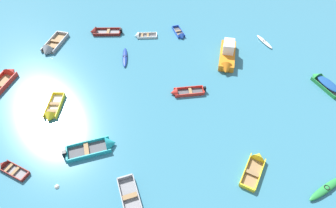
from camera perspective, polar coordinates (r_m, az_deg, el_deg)
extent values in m
cube|color=gray|center=(32.72, 28.88, 2.98)|extent=(2.61, 3.07, 0.09)
cube|color=#288C3D|center=(32.22, 28.26, 2.86)|extent=(1.82, 2.58, 0.36)
cube|color=#288C3D|center=(33.07, 29.65, 3.43)|extent=(1.82, 2.58, 0.36)
cone|color=#288C3D|center=(33.26, 27.12, 4.97)|extent=(1.35, 1.24, 1.15)
cube|color=#937047|center=(32.54, 29.20, 3.06)|extent=(1.07, 0.88, 0.03)
ellipsoid|color=#19478C|center=(32.46, 29.15, 3.52)|extent=(2.42, 2.83, 0.32)
cube|color=#99754C|center=(36.73, -21.36, 11.10)|extent=(1.60, 3.70, 0.11)
cube|color=gray|center=(36.26, -20.42, 11.22)|extent=(0.32, 3.78, 0.43)
cube|color=gray|center=(37.04, -22.42, 11.38)|extent=(0.32, 3.78, 0.43)
cube|color=gray|center=(37.92, -20.09, 13.01)|extent=(1.45, 0.24, 0.43)
cone|color=gray|center=(35.36, -22.92, 9.42)|extent=(1.46, 0.95, 1.41)
cube|color=#937047|center=(36.73, -21.32, 11.59)|extent=(1.34, 0.47, 0.03)
cube|color=#937047|center=(36.01, -22.14, 10.55)|extent=(1.34, 0.47, 0.03)
cube|color=#99754C|center=(23.68, 16.36, -12.92)|extent=(1.90, 3.04, 0.09)
cube|color=yellow|center=(23.56, 15.08, -12.27)|extent=(0.98, 2.85, 0.37)
cube|color=yellow|center=(23.59, 17.78, -13.24)|extent=(0.98, 2.85, 0.37)
cube|color=yellow|center=(22.79, 15.35, -15.70)|extent=(1.11, 0.46, 0.37)
cone|color=yellow|center=(24.43, 17.46, -9.87)|extent=(1.26, 0.99, 1.11)
cube|color=#937047|center=(23.42, 16.36, -12.96)|extent=(1.08, 0.61, 0.03)
ellipsoid|color=white|center=(36.26, 18.54, 11.62)|extent=(1.98, 2.70, 0.26)
torus|color=black|center=(36.20, 18.58, 11.77)|extent=(0.49, 0.49, 0.06)
cube|color=gray|center=(25.73, -28.06, -11.69)|extent=(2.36, 1.38, 0.08)
cube|color=maroon|center=(25.57, -28.80, -12.22)|extent=(2.25, 0.71, 0.30)
cube|color=maroon|center=(25.73, -27.51, -10.90)|extent=(2.25, 0.71, 0.30)
cube|color=maroon|center=(24.96, -26.37, -12.77)|extent=(0.31, 0.81, 0.30)
cone|color=maroon|center=(26.39, -29.90, -10.33)|extent=(0.74, 0.92, 0.80)
cube|color=#937047|center=(25.53, -28.02, -11.61)|extent=(0.44, 0.78, 0.03)
cube|color=#937047|center=(25.95, -29.01, -10.92)|extent=(0.44, 0.78, 0.03)
cube|color=#4C4C51|center=(28.19, 4.13, 2.30)|extent=(2.88, 1.69, 0.09)
cube|color=red|center=(27.76, 4.32, 1.79)|extent=(2.74, 0.90, 0.36)
cube|color=red|center=(28.44, 3.97, 3.19)|extent=(2.74, 0.90, 0.36)
cube|color=red|center=(28.36, 6.98, 2.74)|extent=(0.38, 0.95, 0.36)
cone|color=red|center=(27.88, 1.14, 2.26)|extent=(0.90, 1.09, 0.94)
cube|color=#937047|center=(28.07, 4.45, 2.63)|extent=(0.54, 0.93, 0.03)
cube|color=black|center=(28.30, 7.23, 2.94)|extent=(0.33, 0.32, 0.50)
cube|color=orange|center=(32.62, 11.65, 9.36)|extent=(1.72, 4.78, 0.71)
cone|color=orange|center=(30.66, 11.40, 6.65)|extent=(1.37, 0.98, 1.35)
cube|color=white|center=(32.47, 11.94, 11.10)|extent=(1.20, 1.73, 1.09)
cube|color=black|center=(31.73, 11.93, 10.63)|extent=(1.09, 0.17, 0.48)
cube|color=#4C4C51|center=(36.19, 2.06, 13.94)|extent=(1.78, 2.40, 0.08)
cube|color=blue|center=(36.25, 2.71, 14.22)|extent=(1.19, 2.14, 0.33)
cube|color=blue|center=(36.00, 1.42, 14.00)|extent=(1.19, 2.14, 0.33)
cube|color=blue|center=(37.07, 1.41, 15.08)|extent=(0.76, 0.47, 0.33)
cone|color=blue|center=(35.15, 2.77, 13.07)|extent=(0.97, 0.87, 0.80)
cube|color=#937047|center=(36.19, 2.00, 14.30)|extent=(0.78, 0.58, 0.03)
cube|color=#937047|center=(35.64, 2.39, 13.71)|extent=(0.78, 0.58, 0.03)
ellipsoid|color=navy|center=(32.43, -8.52, 9.15)|extent=(1.36, 3.36, 0.30)
torus|color=black|center=(32.35, -8.55, 9.34)|extent=(0.50, 0.50, 0.06)
cube|color=#4C4C51|center=(24.71, -15.35, -8.79)|extent=(3.57, 2.67, 0.10)
cube|color=teal|center=(25.00, -15.59, -7.32)|extent=(3.15, 1.66, 0.42)
cube|color=teal|center=(24.18, -15.23, -9.90)|extent=(3.15, 1.66, 0.42)
cube|color=teal|center=(24.81, -19.40, -9.38)|extent=(0.74, 1.27, 0.42)
cone|color=teal|center=(24.46, -11.24, -7.67)|extent=(1.31, 1.54, 1.33)
cube|color=#937047|center=(24.53, -15.87, -8.56)|extent=(0.88, 1.27, 0.03)
cube|color=black|center=(24.72, -19.81, -9.26)|extent=(0.45, 0.46, 0.58)
ellipsoid|color=#288C3D|center=(24.93, 28.84, -14.44)|extent=(3.05, 2.75, 0.32)
torus|color=black|center=(24.81, 28.96, -14.27)|extent=(0.61, 0.61, 0.07)
cube|color=gray|center=(21.94, -7.39, -18.33)|extent=(2.58, 3.50, 0.12)
cube|color=gray|center=(21.80, -5.85, -17.74)|extent=(1.74, 3.13, 0.47)
cube|color=gray|center=(21.78, -9.03, -18.53)|extent=(1.74, 3.13, 0.47)
cube|color=gray|center=(22.59, -8.50, -14.24)|extent=(1.08, 0.66, 0.47)
cube|color=#937047|center=(21.77, -7.58, -17.62)|extent=(1.11, 0.83, 0.03)
cube|color=beige|center=(28.83, -21.48, -0.45)|extent=(1.46, 3.03, 0.10)
cube|color=yellow|center=(28.51, -20.53, -0.27)|extent=(0.51, 3.01, 0.41)
cube|color=yellow|center=(28.94, -22.58, -0.22)|extent=(0.51, 3.01, 0.41)
cube|color=yellow|center=(29.68, -20.76, 1.91)|extent=(1.09, 0.27, 0.41)
cone|color=yellow|center=(27.76, -22.46, -2.62)|extent=(1.16, 0.84, 1.06)
cube|color=#937047|center=(28.76, -21.52, 0.10)|extent=(1.03, 0.46, 0.03)
cube|color=#937047|center=(28.22, -22.01, -1.22)|extent=(1.03, 0.46, 0.03)
cube|color=#4C4C51|center=(35.65, -4.20, 13.25)|extent=(2.36, 1.34, 0.07)
cube|color=white|center=(35.21, -4.21, 12.96)|extent=(2.28, 0.57, 0.27)
cube|color=white|center=(35.99, -4.21, 13.80)|extent=(2.28, 0.57, 0.27)
cube|color=white|center=(35.58, -2.29, 13.46)|extent=(0.30, 0.92, 0.27)
cone|color=white|center=(35.65, -6.21, 13.31)|extent=(0.72, 0.99, 0.90)
cube|color=#937047|center=(35.56, -4.02, 13.46)|extent=(0.42, 0.87, 0.03)
cube|color=#937047|center=(35.59, -5.14, 13.41)|extent=(0.42, 0.87, 0.03)
cube|color=gray|center=(36.90, -11.98, 13.64)|extent=(3.22, 1.73, 0.09)
cube|color=maroon|center=(36.31, -12.14, 13.26)|extent=(3.15, 0.67, 0.37)
cube|color=maroon|center=(37.35, -11.88, 14.36)|extent=(3.15, 0.67, 0.37)
cube|color=maroon|center=(36.56, -9.49, 13.95)|extent=(0.36, 1.24, 0.37)
cone|color=maroon|center=(37.17, -14.59, 13.68)|extent=(0.94, 1.33, 1.21)
cube|color=#937047|center=(36.76, -11.77, 13.93)|extent=(0.54, 1.17, 0.03)
cube|color=black|center=(36.47, -9.30, 14.13)|extent=(0.35, 0.37, 0.51)
cube|color=#99754C|center=(33.30, -30.13, 3.23)|extent=(1.57, 3.57, 0.13)
cube|color=red|center=(32.74, -29.34, 3.29)|extent=(0.37, 3.63, 0.51)
cone|color=red|center=(34.13, -28.53, 5.67)|extent=(1.39, 0.93, 1.33)
sphere|color=silver|center=(23.76, -21.12, -15.05)|extent=(0.35, 0.35, 0.35)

